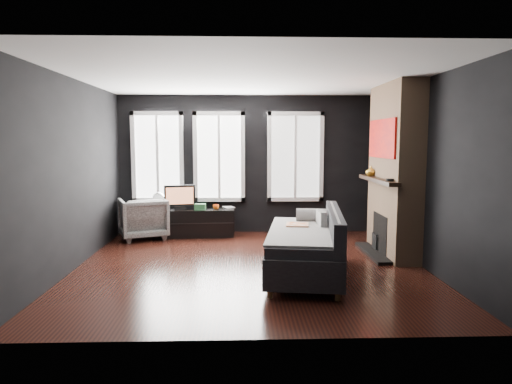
{
  "coord_description": "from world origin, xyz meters",
  "views": [
    {
      "loc": [
        -0.13,
        -6.51,
        1.82
      ],
      "look_at": [
        0.1,
        0.3,
        1.05
      ],
      "focal_mm": 32.0,
      "sensor_mm": 36.0,
      "label": 1
    }
  ],
  "objects_px": {
    "media_console": "(194,223)",
    "monitor": "(180,196)",
    "book": "(224,202)",
    "mug": "(216,206)",
    "mantel_vase": "(371,171)",
    "armchair": "(143,216)",
    "sofa": "(305,243)"
  },
  "relations": [
    {
      "from": "media_console",
      "to": "monitor",
      "type": "xyz_separation_m",
      "value": [
        -0.26,
        -0.03,
        0.52
      ]
    },
    {
      "from": "media_console",
      "to": "book",
      "type": "height_order",
      "value": "book"
    },
    {
      "from": "monitor",
      "to": "book",
      "type": "height_order",
      "value": "monitor"
    },
    {
      "from": "mug",
      "to": "mantel_vase",
      "type": "xyz_separation_m",
      "value": [
        2.65,
        -1.01,
        0.73
      ]
    },
    {
      "from": "book",
      "to": "armchair",
      "type": "bearing_deg",
      "value": -170.16
    },
    {
      "from": "monitor",
      "to": "mug",
      "type": "height_order",
      "value": "monitor"
    },
    {
      "from": "sofa",
      "to": "mantel_vase",
      "type": "xyz_separation_m",
      "value": [
        1.32,
        1.56,
        0.86
      ]
    },
    {
      "from": "book",
      "to": "mug",
      "type": "bearing_deg",
      "value": -135.96
    },
    {
      "from": "media_console",
      "to": "armchair",
      "type": "bearing_deg",
      "value": -174.29
    },
    {
      "from": "media_console",
      "to": "monitor",
      "type": "bearing_deg",
      "value": -176.4
    },
    {
      "from": "mug",
      "to": "media_console",
      "type": "bearing_deg",
      "value": 174.94
    },
    {
      "from": "armchair",
      "to": "mug",
      "type": "distance_m",
      "value": 1.36
    },
    {
      "from": "mug",
      "to": "book",
      "type": "height_order",
      "value": "book"
    },
    {
      "from": "sofa",
      "to": "book",
      "type": "xyz_separation_m",
      "value": [
        -1.17,
        2.72,
        0.2
      ]
    },
    {
      "from": "armchair",
      "to": "mantel_vase",
      "type": "relative_size",
      "value": 4.96
    },
    {
      "from": "sofa",
      "to": "armchair",
      "type": "xyz_separation_m",
      "value": [
        -2.68,
        2.46,
        -0.03
      ]
    },
    {
      "from": "media_console",
      "to": "book",
      "type": "bearing_deg",
      "value": 7.36
    },
    {
      "from": "mug",
      "to": "book",
      "type": "distance_m",
      "value": 0.22
    },
    {
      "from": "book",
      "to": "mantel_vase",
      "type": "height_order",
      "value": "mantel_vase"
    },
    {
      "from": "sofa",
      "to": "media_console",
      "type": "relative_size",
      "value": 1.38
    },
    {
      "from": "sofa",
      "to": "monitor",
      "type": "xyz_separation_m",
      "value": [
        -2.01,
        2.58,
        0.34
      ]
    },
    {
      "from": "media_console",
      "to": "mug",
      "type": "distance_m",
      "value": 0.53
    },
    {
      "from": "mug",
      "to": "mantel_vase",
      "type": "bearing_deg",
      "value": -20.91
    },
    {
      "from": "sofa",
      "to": "media_console",
      "type": "distance_m",
      "value": 3.15
    },
    {
      "from": "armchair",
      "to": "media_console",
      "type": "height_order",
      "value": "armchair"
    },
    {
      "from": "media_console",
      "to": "mug",
      "type": "xyz_separation_m",
      "value": [
        0.42,
        -0.04,
        0.32
      ]
    },
    {
      "from": "media_console",
      "to": "book",
      "type": "distance_m",
      "value": 0.7
    },
    {
      "from": "book",
      "to": "mantel_vase",
      "type": "relative_size",
      "value": 1.46
    },
    {
      "from": "mantel_vase",
      "to": "armchair",
      "type": "bearing_deg",
      "value": 167.32
    },
    {
      "from": "sofa",
      "to": "media_console",
      "type": "bearing_deg",
      "value": 132.21
    },
    {
      "from": "sofa",
      "to": "monitor",
      "type": "bearing_deg",
      "value": 136.26
    },
    {
      "from": "armchair",
      "to": "mug",
      "type": "relative_size",
      "value": 7.27
    }
  ]
}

